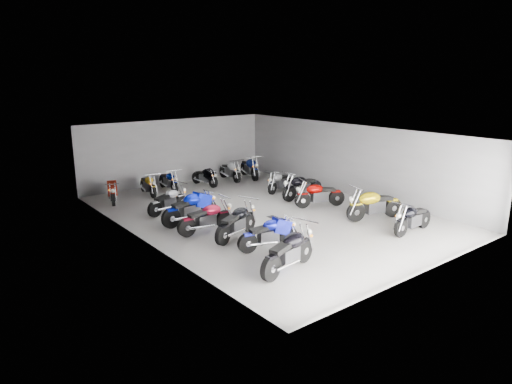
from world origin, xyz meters
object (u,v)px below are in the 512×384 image
at_px(motorcycle_right_e, 302,187).
at_px(motorcycle_left_d, 207,218).
at_px(motorcycle_left_b, 269,234).
at_px(motorcycle_back_b, 148,185).
at_px(motorcycle_left_a, 289,252).
at_px(motorcycle_back_f, 250,168).
at_px(motorcycle_back_c, 169,181).
at_px(motorcycle_back_d, 205,177).
at_px(motorcycle_left_e, 191,208).
at_px(drain_grate, 272,217).
at_px(motorcycle_back_a, 112,191).
at_px(motorcycle_right_f, 280,182).
at_px(motorcycle_right_b, 374,205).
at_px(motorcycle_left_f, 169,201).
at_px(motorcycle_left_c, 237,223).
at_px(motorcycle_back_e, 230,171).
at_px(motorcycle_right_d, 319,195).
at_px(motorcycle_right_a, 413,218).

bearing_deg(motorcycle_right_e, motorcycle_left_d, 101.55).
height_order(motorcycle_left_d, motorcycle_right_e, motorcycle_right_e).
distance_m(motorcycle_left_b, motorcycle_back_b, 8.56).
bearing_deg(motorcycle_left_a, motorcycle_back_f, 134.48).
xyz_separation_m(motorcycle_back_c, motorcycle_back_d, (1.85, -0.25, -0.03)).
distance_m(motorcycle_left_b, motorcycle_left_e, 3.82).
distance_m(drain_grate, motorcycle_back_f, 7.03).
height_order(drain_grate, motorcycle_back_a, motorcycle_back_a).
bearing_deg(motorcycle_left_b, drain_grate, 149.22).
height_order(motorcycle_right_f, motorcycle_back_a, motorcycle_back_a).
distance_m(motorcycle_left_d, motorcycle_left_e, 1.23).
bearing_deg(motorcycle_right_b, motorcycle_left_a, 122.39).
xyz_separation_m(motorcycle_back_a, motorcycle_back_c, (2.87, 0.35, -0.03)).
relative_size(motorcycle_left_d, motorcycle_left_f, 1.09).
relative_size(motorcycle_left_c, motorcycle_left_d, 0.99).
bearing_deg(motorcycle_left_a, motorcycle_left_e, 166.35).
height_order(motorcycle_back_c, motorcycle_back_e, motorcycle_back_e).
bearing_deg(motorcycle_back_c, motorcycle_right_b, 118.49).
bearing_deg(motorcycle_left_c, motorcycle_back_c, 149.27).
xyz_separation_m(motorcycle_right_d, motorcycle_back_d, (-1.71, 6.13, -0.07)).
height_order(motorcycle_left_d, motorcycle_right_d, motorcycle_right_d).
xyz_separation_m(motorcycle_left_a, motorcycle_left_c, (0.42, 3.06, -0.03)).
relative_size(motorcycle_left_e, motorcycle_left_f, 1.19).
height_order(motorcycle_left_c, motorcycle_back_c, motorcycle_left_c).
distance_m(motorcycle_left_d, motorcycle_back_b, 6.05).
relative_size(motorcycle_left_f, motorcycle_back_e, 0.94).
bearing_deg(motorcycle_back_f, motorcycle_right_e, 97.79).
distance_m(motorcycle_left_b, motorcycle_back_f, 10.32).
height_order(motorcycle_right_d, motorcycle_back_a, motorcycle_right_d).
bearing_deg(motorcycle_left_d, drain_grate, 91.12).
bearing_deg(motorcycle_back_f, motorcycle_left_f, 42.47).
bearing_deg(motorcycle_left_b, motorcycle_back_c, -176.21).
xyz_separation_m(motorcycle_left_f, motorcycle_right_a, (5.53, -7.32, 0.02)).
relative_size(motorcycle_left_a, motorcycle_right_b, 0.99).
bearing_deg(motorcycle_right_f, motorcycle_back_b, 39.28).
distance_m(motorcycle_right_f, motorcycle_back_c, 5.24).
relative_size(motorcycle_left_a, motorcycle_left_f, 1.16).
height_order(motorcycle_left_f, motorcycle_right_e, motorcycle_right_e).
distance_m(motorcycle_left_b, motorcycle_right_b, 5.07).
bearing_deg(motorcycle_back_c, motorcycle_left_c, 84.28).
height_order(motorcycle_right_d, motorcycle_back_f, motorcycle_back_f).
bearing_deg(motorcycle_back_b, motorcycle_back_c, -162.25).
bearing_deg(motorcycle_left_b, motorcycle_back_d, 171.82).
height_order(motorcycle_left_e, motorcycle_right_b, motorcycle_right_b).
relative_size(drain_grate, motorcycle_left_b, 0.16).
bearing_deg(motorcycle_left_e, motorcycle_back_a, -170.01).
bearing_deg(motorcycle_back_f, motorcycle_left_c, 66.71).
xyz_separation_m(motorcycle_right_e, motorcycle_back_c, (-3.92, 4.98, -0.07)).
bearing_deg(motorcycle_back_a, motorcycle_right_e, 164.17).
xyz_separation_m(motorcycle_left_e, motorcycle_right_b, (5.67, -3.85, 0.00)).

